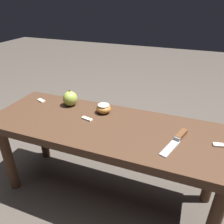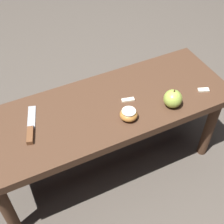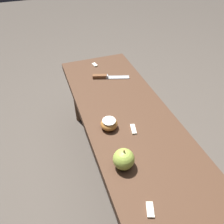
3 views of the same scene
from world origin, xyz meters
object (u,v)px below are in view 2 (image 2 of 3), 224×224
object	(u,v)px
knife	(31,130)
apple_cut	(129,114)
apple_whole	(173,99)
wooden_bench	(105,116)

from	to	relation	value
knife	apple_cut	bearing A→B (deg)	-88.06
knife	apple_cut	world-z (taller)	apple_cut
knife	apple_whole	size ratio (longest dim) A/B	2.31
apple_cut	apple_whole	bearing A→B (deg)	-4.04
apple_whole	knife	bearing A→B (deg)	168.02
apple_whole	wooden_bench	bearing A→B (deg)	155.04
knife	apple_whole	xyz separation A→B (m)	(0.60, -0.13, 0.03)
wooden_bench	knife	size ratio (longest dim) A/B	5.51
wooden_bench	knife	xyz separation A→B (m)	(-0.33, 0.00, 0.07)
wooden_bench	apple_whole	size ratio (longest dim) A/B	12.74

